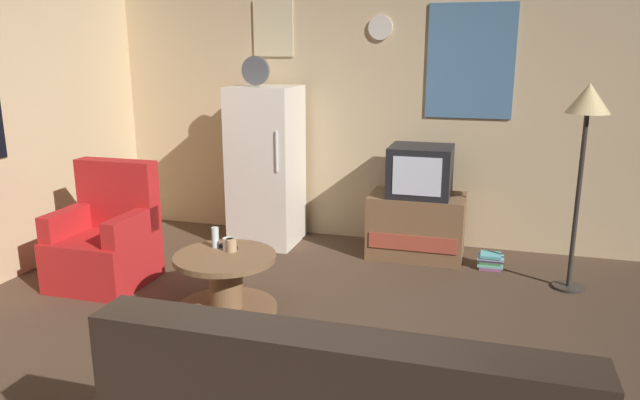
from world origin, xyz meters
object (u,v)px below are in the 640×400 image
at_px(remote_control, 228,247).
at_px(mug_ceramic_tan, 231,245).
at_px(wine_glass, 215,237).
at_px(mug_ceramic_white, 228,244).
at_px(armchair, 106,241).
at_px(tv_stand, 416,225).
at_px(standing_lamp, 587,115).
at_px(coffee_table, 226,283).
at_px(book_stack, 490,261).
at_px(crt_tv, 420,171).
at_px(fridge, 266,166).

bearing_deg(remote_control, mug_ceramic_tan, -27.78).
bearing_deg(wine_glass, mug_ceramic_white, -15.24).
bearing_deg(mug_ceramic_white, armchair, 171.80).
height_order(tv_stand, remote_control, tv_stand).
relative_size(standing_lamp, remote_control, 10.60).
height_order(wine_glass, mug_ceramic_tan, wine_glass).
height_order(coffee_table, remote_control, remote_control).
distance_m(tv_stand, mug_ceramic_tan, 1.89).
bearing_deg(wine_glass, standing_lamp, 21.78).
xyz_separation_m(standing_lamp, mug_ceramic_white, (-2.42, -1.04, -0.89)).
bearing_deg(coffee_table, book_stack, 38.37).
bearing_deg(remote_control, crt_tv, 69.09).
bearing_deg(book_stack, wine_glass, -146.25).
relative_size(fridge, standing_lamp, 1.11).
xyz_separation_m(crt_tv, standing_lamp, (1.24, -0.44, 0.57)).
bearing_deg(mug_ceramic_tan, armchair, 171.13).
height_order(fridge, mug_ceramic_tan, fridge).
xyz_separation_m(coffee_table, armchair, (-1.16, 0.27, 0.12)).
xyz_separation_m(fridge, mug_ceramic_tan, (0.31, -1.50, -0.28)).
distance_m(mug_ceramic_tan, book_stack, 2.27).
distance_m(standing_lamp, armchair, 3.81).
height_order(crt_tv, wine_glass, crt_tv).
bearing_deg(mug_ceramic_white, crt_tv, 51.47).
xyz_separation_m(standing_lamp, wine_glass, (-2.53, -1.01, -0.86)).
xyz_separation_m(coffee_table, mug_ceramic_tan, (0.01, 0.08, 0.26)).
height_order(remote_control, book_stack, remote_control).
xyz_separation_m(mug_ceramic_tan, armchair, (-1.18, 0.18, -0.13)).
xyz_separation_m(crt_tv, book_stack, (0.64, -0.15, -0.72)).
height_order(remote_control, armchair, armchair).
xyz_separation_m(standing_lamp, armchair, (-3.56, -0.88, -1.02)).
xyz_separation_m(remote_control, book_stack, (1.84, 1.29, -0.37)).
height_order(mug_ceramic_white, book_stack, mug_ceramic_white).
bearing_deg(tv_stand, remote_control, -129.18).
bearing_deg(mug_ceramic_white, tv_stand, 51.86).
relative_size(remote_control, armchair, 0.16).
bearing_deg(mug_ceramic_white, wine_glass, 164.76).
relative_size(mug_ceramic_white, book_stack, 0.41).
xyz_separation_m(crt_tv, coffee_table, (-1.16, -1.58, -0.57)).
distance_m(wine_glass, book_stack, 2.37).
height_order(mug_ceramic_tan, remote_control, mug_ceramic_tan).
bearing_deg(wine_glass, coffee_table, -44.79).
height_order(fridge, standing_lamp, fridge).
relative_size(mug_ceramic_tan, armchair, 0.09).
distance_m(fridge, crt_tv, 1.46).
distance_m(fridge, mug_ceramic_white, 1.53).
distance_m(fridge, book_stack, 2.22).
distance_m(tv_stand, book_stack, 0.71).
distance_m(coffee_table, mug_ceramic_tan, 0.27).
bearing_deg(mug_ceramic_white, standing_lamp, 23.32).
bearing_deg(remote_control, standing_lamp, 41.15).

